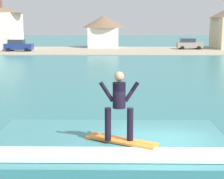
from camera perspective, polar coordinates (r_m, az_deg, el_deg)
The scene contains 7 objects.
wave_crest at distance 9.85m, azimuth -0.43°, elevation -10.79°, with size 6.43×4.10×1.17m.
surfboard at distance 9.13m, azimuth 1.53°, elevation -8.18°, with size 1.87×1.28×0.06m.
surfer at distance 8.81m, azimuth 1.14°, elevation -2.08°, with size 1.00×0.32×1.75m.
shoreline_bank at distance 57.04m, azimuth 1.92°, elevation 6.27°, with size 120.00×17.75×0.09m.
car_near_shore at distance 56.68m, azimuth -14.76°, elevation 6.83°, with size 4.25×2.06×1.86m.
car_far_shore at distance 60.62m, azimuth 12.23°, elevation 7.14°, with size 4.15×2.21×1.86m.
house_small_cottage at distance 64.58m, azimuth -1.35°, elevation 9.61°, with size 7.70×7.70×5.70m.
Camera 1 is at (-1.06, -8.82, 4.10)m, focal length 57.15 mm.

